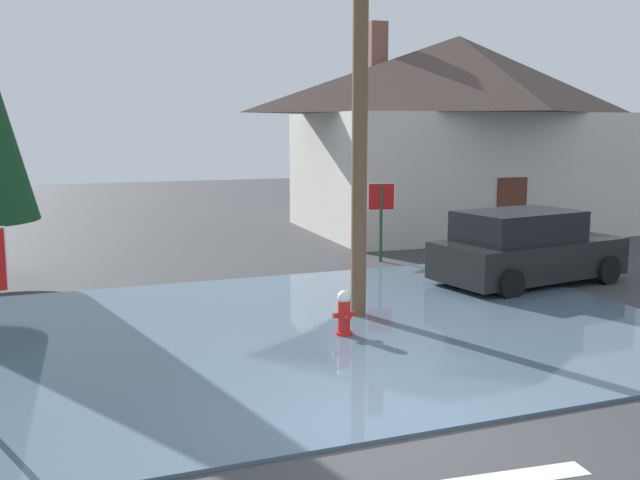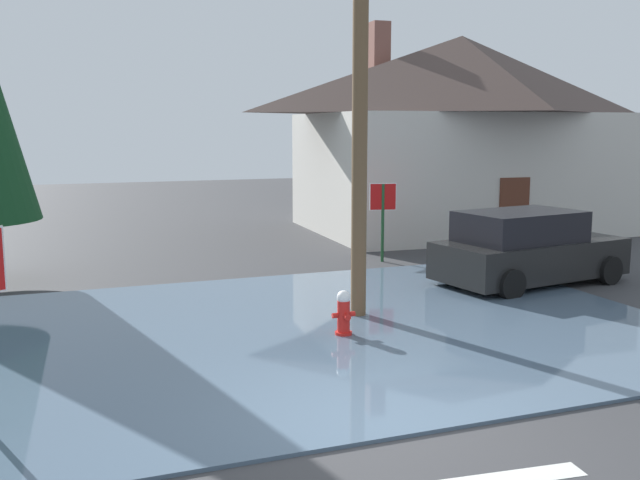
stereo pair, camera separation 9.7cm
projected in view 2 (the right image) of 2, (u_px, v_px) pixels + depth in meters
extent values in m
cube|color=#38383A|center=(392.00, 432.00, 8.45)|extent=(80.00, 80.00, 0.10)
cube|color=#4C6075|center=(327.00, 328.00, 12.56)|extent=(12.08, 8.96, 0.05)
cylinder|color=red|center=(343.00, 334.00, 12.09)|extent=(0.29, 0.29, 0.10)
cylinder|color=red|center=(344.00, 316.00, 12.04)|extent=(0.21, 0.21, 0.53)
sphere|color=white|center=(344.00, 297.00, 11.99)|extent=(0.23, 0.23, 0.23)
cylinder|color=red|center=(335.00, 316.00, 11.98)|extent=(0.10, 0.09, 0.09)
cylinder|color=red|center=(352.00, 314.00, 12.09)|extent=(0.10, 0.09, 0.09)
cylinder|color=red|center=(347.00, 317.00, 11.89)|extent=(0.10, 0.10, 0.10)
cylinder|color=brown|center=(360.00, 56.00, 12.64)|extent=(0.28, 0.28, 9.45)
cylinder|color=#1E4C28|center=(383.00, 223.00, 18.72)|extent=(0.08, 0.08, 2.04)
cube|color=white|center=(383.00, 197.00, 18.62)|extent=(0.69, 0.18, 0.71)
cube|color=red|center=(383.00, 197.00, 18.62)|extent=(0.66, 0.18, 0.67)
cube|color=beige|center=(458.00, 172.00, 24.66)|extent=(10.13, 7.32, 3.93)
pyramid|color=#473833|center=(461.00, 75.00, 24.16)|extent=(10.94, 7.90, 2.55)
cube|color=brown|center=(379.00, 57.00, 24.47)|extent=(0.63, 0.63, 2.30)
cube|color=#592D1E|center=(514.00, 211.00, 21.56)|extent=(1.00, 0.10, 2.00)
cube|color=black|center=(530.00, 258.00, 16.16)|extent=(4.61, 2.56, 0.81)
cube|color=black|center=(520.00, 226.00, 15.87)|extent=(2.85, 2.06, 0.67)
cylinder|color=black|center=(545.00, 257.00, 17.74)|extent=(0.67, 0.32, 0.64)
cylinder|color=black|center=(609.00, 270.00, 16.11)|extent=(0.67, 0.32, 0.64)
cylinder|color=black|center=(451.00, 269.00, 16.29)|extent=(0.67, 0.32, 0.64)
cylinder|color=black|center=(511.00, 284.00, 14.66)|extent=(0.67, 0.32, 0.64)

